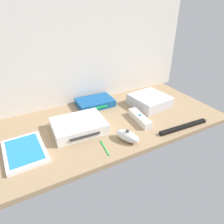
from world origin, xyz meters
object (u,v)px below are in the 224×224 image
Objects in this scene: remote_nunchuk at (127,136)px; game_case at (25,151)px; remote_wand at (140,118)px; mini_computer at (150,101)px; game_console at (79,126)px; stylus_pen at (105,147)px; network_router at (95,102)px; sensor_bar at (183,127)px.

game_case is at bearing 138.90° from remote_nunchuk.
remote_wand is 15.49cm from remote_nunchuk.
game_case is (-61.61, -8.71, -1.88)cm from mini_computer.
game_console reaches higher than stylus_pen.
network_router is 1.21× the size of remote_wand.
mini_computer is at bearing 5.96° from game_case.
remote_nunchuk reaches higher than sensor_bar.
remote_wand is (11.36, -23.29, -0.19)cm from network_router.
game_case is (-22.00, -4.34, -1.44)cm from game_console.
game_console is 16.15cm from stylus_pen.
sensor_bar is at bearing -55.05° from network_router.
mini_computer is 27.82cm from network_router.
sensor_bar is at bearing -15.93° from game_case.
remote_wand is at bearing 23.15° from stylus_pen.
mini_computer is 0.96× the size of game_case.
network_router reaches higher than stylus_pen.
game_console is 22.47cm from game_case.
sensor_bar is (-0.28, -23.83, -1.94)cm from mini_computer.
mini_computer is 32.34cm from remote_nunchuk.
remote_wand reaches higher than game_case.
game_case is 37.65cm from remote_nunchuk.
remote_nunchuk is 0.46× the size of sensor_bar.
network_router is at bearing 120.90° from remote_wand.
remote_wand is at bearing -9.86° from game_console.
sensor_bar is (24.35, -36.72, -1.00)cm from network_router.
mini_computer is 2.08× the size of stylus_pen.
remote_wand is (-13.27, -10.39, -1.13)cm from mini_computer.
network_router is at bearing 71.80° from stylus_pen.
mini_computer is at bearing 9.32° from game_console.
mini_computer is at bearing 92.15° from sensor_bar.
game_case is 42.83cm from network_router.
network_router is 44.07cm from sensor_bar.
remote_nunchuk is (-25.63, -19.72, -0.60)cm from mini_computer.
game_console is 27.02cm from remote_wand.
game_console reaches higher than sensor_bar.
game_console is at bearing -173.71° from mini_computer.
game_console is 22.85cm from network_router.
mini_computer reaches higher than game_console.
mini_computer is 23.91cm from sensor_bar.
game_case is at bearing -177.11° from remote_wand.
mini_computer is at bearing 42.95° from remote_wand.
game_case is at bearing -171.96° from mini_computer.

